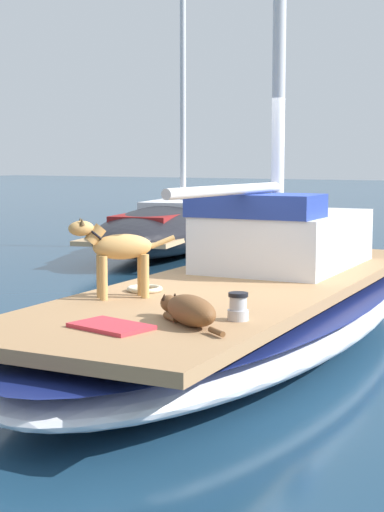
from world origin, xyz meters
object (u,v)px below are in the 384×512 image
object	(u,v)px
dog_brown	(189,310)
coiled_rope	(145,289)
sailboat_main	(244,313)
deck_towel	(111,326)
moored_boat_port_side	(173,226)
dog_tan	(117,250)
deck_winch	(238,307)

from	to	relation	value
dog_brown	coiled_rope	distance (m)	1.52
sailboat_main	deck_towel	size ratio (longest dim) A/B	13.24
coiled_rope	moored_boat_port_side	xyz separation A→B (m)	(-4.45, 7.46, -0.15)
dog_brown	dog_tan	distance (m)	1.31
deck_towel	moored_boat_port_side	distance (m)	10.29
dog_tan	deck_winch	world-z (taller)	dog_tan
dog_tan	moored_boat_port_side	world-z (taller)	moored_boat_port_side
deck_towel	dog_tan	bearing A→B (deg)	124.31
dog_brown	deck_winch	size ratio (longest dim) A/B	4.03
dog_tan	deck_towel	size ratio (longest dim) A/B	1.36
sailboat_main	deck_winch	distance (m)	2.00
deck_winch	moored_boat_port_side	world-z (taller)	moored_boat_port_side
sailboat_main	coiled_rope	size ratio (longest dim) A/B	22.88
dog_tan	deck_towel	world-z (taller)	dog_tan
moored_boat_port_side	sailboat_main	bearing A→B (deg)	-52.48
sailboat_main	dog_brown	distance (m)	2.21
dog_tan	moored_boat_port_side	distance (m)	9.06
dog_brown	moored_boat_port_side	bearing A→B (deg)	123.18
moored_boat_port_side	coiled_rope	bearing A→B (deg)	-59.18
dog_tan	deck_winch	bearing A→B (deg)	-12.99
deck_towel	deck_winch	bearing A→B (deg)	48.13
deck_winch	deck_towel	distance (m)	0.97
deck_winch	deck_towel	size ratio (longest dim) A/B	0.38
deck_towel	dog_brown	bearing A→B (deg)	44.33
sailboat_main	dog_brown	world-z (taller)	dog_brown
dog_tan	coiled_rope	distance (m)	0.58
coiled_rope	deck_towel	distance (m)	1.60
sailboat_main	deck_winch	xyz separation A→B (m)	(0.86, -1.76, 0.42)
sailboat_main	dog_brown	bearing A→B (deg)	-73.25
dog_brown	deck_winch	bearing A→B (deg)	53.57
dog_brown	moored_boat_port_side	world-z (taller)	moored_boat_port_side
dog_brown	deck_towel	size ratio (longest dim) A/B	1.51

